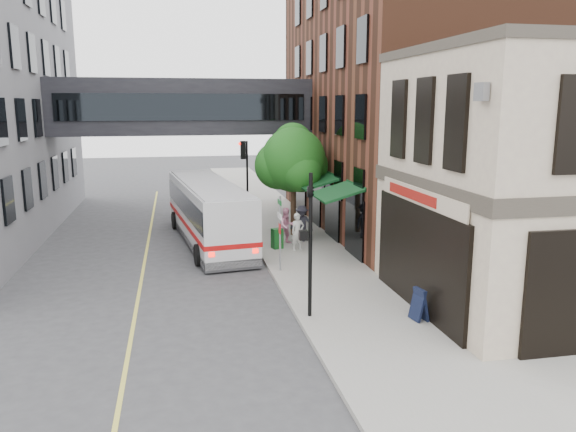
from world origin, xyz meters
name	(u,v)px	position (x,y,z in m)	size (l,w,h in m)	color
ground	(313,348)	(0.00, 0.00, 0.00)	(120.00, 120.00, 0.00)	#38383A
sidewalk_main	(286,232)	(2.00, 14.00, 0.07)	(4.00, 60.00, 0.15)	gray
corner_building	(564,180)	(8.97, 2.00, 4.21)	(10.19, 8.12, 8.45)	tan
brick_building	(425,98)	(9.98, 15.00, 6.99)	(13.76, 18.00, 14.00)	#4E2818
skyway_bridge	(183,107)	(-3.00, 18.00, 6.50)	(14.00, 3.18, 3.00)	black
traffic_signal_near	(309,227)	(0.37, 2.00, 2.98)	(0.44, 0.22, 4.60)	black
traffic_signal_far	(245,165)	(0.26, 17.00, 3.34)	(0.53, 0.28, 4.50)	black
street_sign_pole	(280,227)	(0.39, 7.00, 1.93)	(0.08, 0.75, 3.00)	gray
street_tree	(292,160)	(2.19, 13.22, 3.91)	(3.80, 3.20, 5.60)	#382619
lane_marking	(145,261)	(-5.00, 10.00, 0.01)	(0.12, 40.00, 0.01)	#D8CC4C
bus	(208,210)	(-2.06, 12.83, 1.63)	(3.73, 11.04, 2.91)	silver
pedestrian_a	(298,232)	(1.76, 9.94, 1.00)	(0.62, 0.41, 1.70)	silver
pedestrian_b	(287,226)	(1.52, 11.24, 1.01)	(0.83, 0.65, 1.72)	pink
pedestrian_c	(302,223)	(2.32, 11.58, 1.02)	(1.12, 0.65, 1.74)	#22222A
newspaper_box	(277,238)	(0.91, 10.45, 0.61)	(0.46, 0.41, 0.92)	#12511C
sandwich_board	(419,304)	(3.60, 1.01, 0.65)	(0.36, 0.56, 1.00)	black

